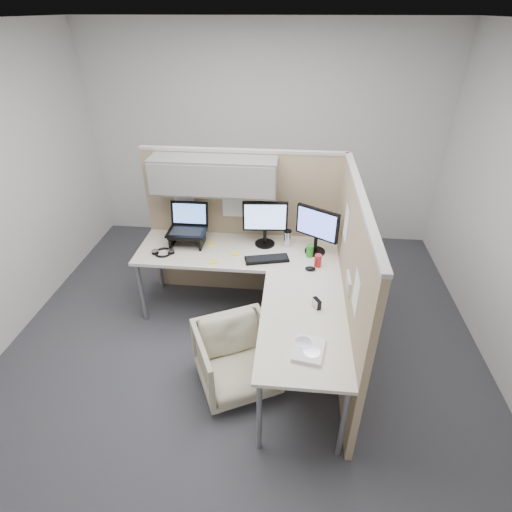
# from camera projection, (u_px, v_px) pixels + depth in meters

# --- Properties ---
(ground) EXTENTS (4.50, 4.50, 0.00)m
(ground) POSITION_uv_depth(u_px,v_px,m) (243.00, 343.00, 3.88)
(ground) COLOR #353439
(ground) RESTS_ON ground
(partition_back) EXTENTS (2.00, 0.36, 1.63)m
(partition_back) POSITION_uv_depth(u_px,v_px,m) (230.00, 203.00, 4.01)
(partition_back) COLOR tan
(partition_back) RESTS_ON ground
(partition_right) EXTENTS (0.07, 2.03, 1.63)m
(partition_right) POSITION_uv_depth(u_px,v_px,m) (348.00, 284.00, 3.31)
(partition_right) COLOR tan
(partition_right) RESTS_ON ground
(desk) EXTENTS (2.00, 1.98, 0.73)m
(desk) POSITION_uv_depth(u_px,v_px,m) (257.00, 279.00, 3.61)
(desk) COLOR beige
(desk) RESTS_ON ground
(office_chair) EXTENTS (0.81, 0.79, 0.64)m
(office_chair) POSITION_uv_depth(u_px,v_px,m) (237.00, 356.00, 3.30)
(office_chair) COLOR #B3A78E
(office_chair) RESTS_ON ground
(monitor_left) EXTENTS (0.44, 0.20, 0.47)m
(monitor_left) POSITION_uv_depth(u_px,v_px,m) (265.00, 220.00, 3.90)
(monitor_left) COLOR black
(monitor_left) RESTS_ON desk
(monitor_right) EXTENTS (0.39, 0.26, 0.47)m
(monitor_right) POSITION_uv_depth(u_px,v_px,m) (317.00, 227.00, 3.77)
(monitor_right) COLOR black
(monitor_right) RESTS_ON desk
(laptop_station) EXTENTS (0.38, 0.32, 0.39)m
(laptop_station) POSITION_uv_depth(u_px,v_px,m) (188.00, 230.00, 3.99)
(laptop_station) COLOR black
(laptop_station) RESTS_ON desk
(keyboard) EXTENTS (0.44, 0.23, 0.02)m
(keyboard) POSITION_uv_depth(u_px,v_px,m) (267.00, 259.00, 3.78)
(keyboard) COLOR black
(keyboard) RESTS_ON desk
(mouse) EXTENTS (0.10, 0.06, 0.03)m
(mouse) POSITION_uv_depth(u_px,v_px,m) (310.00, 269.00, 3.64)
(mouse) COLOR black
(mouse) RESTS_ON desk
(travel_mug) EXTENTS (0.08, 0.08, 0.17)m
(travel_mug) POSITION_uv_depth(u_px,v_px,m) (287.00, 238.00, 3.98)
(travel_mug) COLOR silver
(travel_mug) RESTS_ON desk
(soda_can_green) EXTENTS (0.07, 0.07, 0.12)m
(soda_can_green) POSITION_uv_depth(u_px,v_px,m) (318.00, 261.00, 3.67)
(soda_can_green) COLOR #B21E1E
(soda_can_green) RESTS_ON desk
(soda_can_silver) EXTENTS (0.07, 0.07, 0.12)m
(soda_can_silver) POSITION_uv_depth(u_px,v_px,m) (310.00, 251.00, 3.82)
(soda_can_silver) COLOR #268C1E
(soda_can_silver) RESTS_ON desk
(sticky_note_d) EXTENTS (0.08, 0.08, 0.01)m
(sticky_note_d) POSITION_uv_depth(u_px,v_px,m) (235.00, 254.00, 3.88)
(sticky_note_d) COLOR yellow
(sticky_note_d) RESTS_ON desk
(sticky_note_b) EXTENTS (0.08, 0.08, 0.01)m
(sticky_note_b) POSITION_uv_depth(u_px,v_px,m) (249.00, 263.00, 3.75)
(sticky_note_b) COLOR yellow
(sticky_note_b) RESTS_ON desk
(sticky_note_c) EXTENTS (0.10, 0.10, 0.01)m
(sticky_note_c) POSITION_uv_depth(u_px,v_px,m) (211.00, 243.00, 4.05)
(sticky_note_c) COLOR yellow
(sticky_note_c) RESTS_ON desk
(sticky_note_a) EXTENTS (0.09, 0.09, 0.01)m
(sticky_note_a) POSITION_uv_depth(u_px,v_px,m) (213.00, 262.00, 3.76)
(sticky_note_a) COLOR yellow
(sticky_note_a) RESTS_ON desk
(headphones) EXTENTS (0.22, 0.20, 0.03)m
(headphones) POSITION_uv_depth(u_px,v_px,m) (163.00, 252.00, 3.89)
(headphones) COLOR black
(headphones) RESTS_ON desk
(paper_stack) EXTENTS (0.25, 0.29, 0.03)m
(paper_stack) POSITION_uv_depth(u_px,v_px,m) (309.00, 350.00, 2.78)
(paper_stack) COLOR white
(paper_stack) RESTS_ON desk
(desk_clock) EXTENTS (0.07, 0.09, 0.08)m
(desk_clock) POSITION_uv_depth(u_px,v_px,m) (317.00, 303.00, 3.17)
(desk_clock) COLOR black
(desk_clock) RESTS_ON desk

